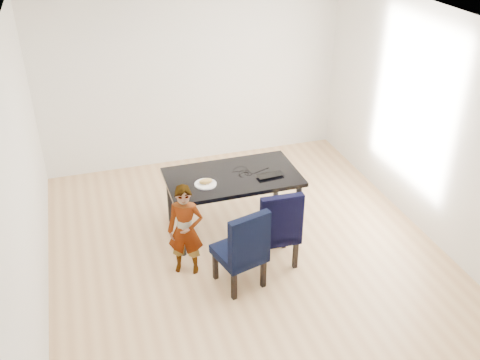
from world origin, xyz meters
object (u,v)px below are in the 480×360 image
object	(u,v)px
plate	(206,184)
laptop	(268,174)
dining_table	(233,202)
chair_left	(239,246)
child	(186,230)
chair_right	(275,225)

from	to	relation	value
plate	laptop	xyz separation A→B (m)	(0.78, 0.00, 0.01)
plate	laptop	bearing A→B (deg)	0.11
dining_table	chair_left	bearing A→B (deg)	-103.19
laptop	plate	bearing A→B (deg)	-5.06
chair_left	laptop	world-z (taller)	chair_left
dining_table	plate	world-z (taller)	plate
plate	laptop	world-z (taller)	laptop
chair_left	laptop	size ratio (longest dim) A/B	2.97
dining_table	chair_left	world-z (taller)	chair_left
child	plate	world-z (taller)	child
laptop	dining_table	bearing A→B (deg)	-20.22
child	laptop	xyz separation A→B (m)	(1.15, 0.55, 0.22)
child	laptop	bearing A→B (deg)	47.38
child	chair_left	bearing A→B (deg)	-15.57
chair_left	child	distance (m)	0.62
dining_table	chair_left	distance (m)	1.07
dining_table	laptop	bearing A→B (deg)	-15.04
laptop	chair_left	bearing A→B (deg)	49.23
dining_table	laptop	world-z (taller)	laptop
plate	chair_left	bearing A→B (deg)	-82.53
child	laptop	distance (m)	1.30
chair_right	child	world-z (taller)	child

